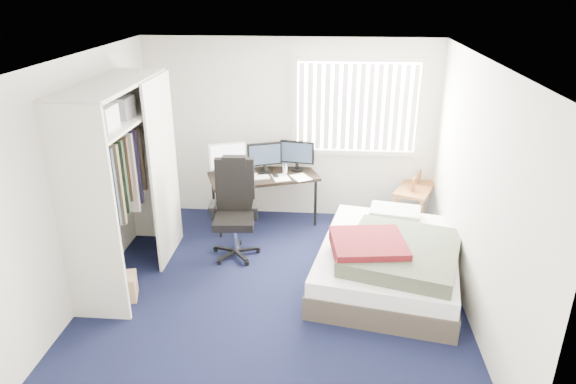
# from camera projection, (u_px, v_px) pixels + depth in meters

# --- Properties ---
(ground) EXTENTS (4.20, 4.20, 0.00)m
(ground) POSITION_uv_depth(u_px,v_px,m) (275.00, 292.00, 5.65)
(ground) COLOR black
(ground) RESTS_ON ground
(room_shell) EXTENTS (4.20, 4.20, 4.20)m
(room_shell) POSITION_uv_depth(u_px,v_px,m) (273.00, 162.00, 5.07)
(room_shell) COLOR silver
(room_shell) RESTS_ON ground
(window_assembly) EXTENTS (1.72, 0.09, 1.32)m
(window_assembly) POSITION_uv_depth(u_px,v_px,m) (357.00, 107.00, 6.84)
(window_assembly) COLOR white
(window_assembly) RESTS_ON ground
(closet) EXTENTS (0.64, 1.84, 2.22)m
(closet) POSITION_uv_depth(u_px,v_px,m) (122.00, 164.00, 5.50)
(closet) COLOR beige
(closet) RESTS_ON ground
(desk) EXTENTS (1.59, 1.14, 1.17)m
(desk) POSITION_uv_depth(u_px,v_px,m) (263.00, 172.00, 7.00)
(desk) COLOR black
(desk) RESTS_ON ground
(office_chair) EXTENTS (0.62, 0.62, 1.22)m
(office_chair) POSITION_uv_depth(u_px,v_px,m) (235.00, 218.00, 6.29)
(office_chair) COLOR black
(office_chair) RESTS_ON ground
(footstool) EXTENTS (0.28, 0.23, 0.22)m
(footstool) POSITION_uv_depth(u_px,v_px,m) (239.00, 207.00, 7.34)
(footstool) COLOR white
(footstool) RESTS_ON ground
(nightstand) EXTENTS (0.71, 0.93, 0.76)m
(nightstand) POSITION_uv_depth(u_px,v_px,m) (416.00, 190.00, 7.02)
(nightstand) COLOR brown
(nightstand) RESTS_ON ground
(bed) EXTENTS (1.85, 2.25, 0.66)m
(bed) POSITION_uv_depth(u_px,v_px,m) (389.00, 260.00, 5.74)
(bed) COLOR #3E352C
(bed) RESTS_ON ground
(pine_box) EXTENTS (0.42, 0.36, 0.27)m
(pine_box) POSITION_uv_depth(u_px,v_px,m) (119.00, 287.00, 5.48)
(pine_box) COLOR tan
(pine_box) RESTS_ON ground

